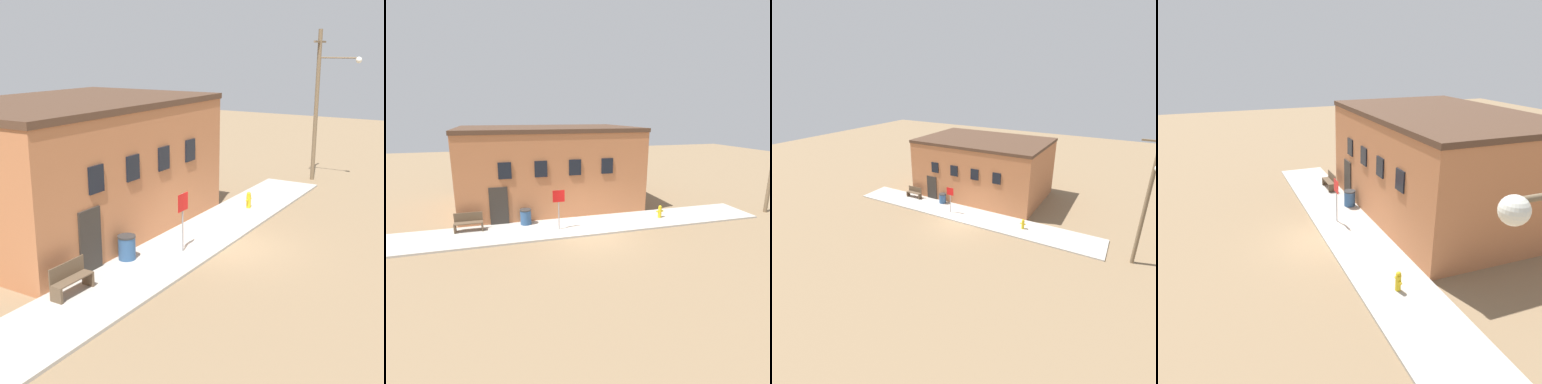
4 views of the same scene
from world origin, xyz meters
The scene contains 8 objects.
ground_plane centered at (0.00, 0.00, 0.00)m, with size 80.00×80.00×0.00m, color #846B4C.
sidewalk centered at (0.00, 1.39, 0.05)m, with size 20.77×2.79×0.10m.
brick_building centered at (-1.11, 6.46, 2.61)m, with size 11.23×7.47×5.22m.
fire_hydrant centered at (4.66, 1.37, 0.48)m, with size 0.43×0.21×0.75m.
stop_sign centered at (-1.45, 1.10, 1.59)m, with size 0.63×0.06×2.14m.
bench centered at (-6.03, 2.17, 0.56)m, with size 1.43×0.44×0.96m.
trash_bin centered at (-3.06, 2.37, 0.53)m, with size 0.63×0.63×0.85m.
utility_pole centered at (11.83, 0.60, 4.43)m, with size 1.80×2.36×8.11m.
Camera 1 is at (-16.68, -8.32, 7.14)m, focal length 50.00 mm.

